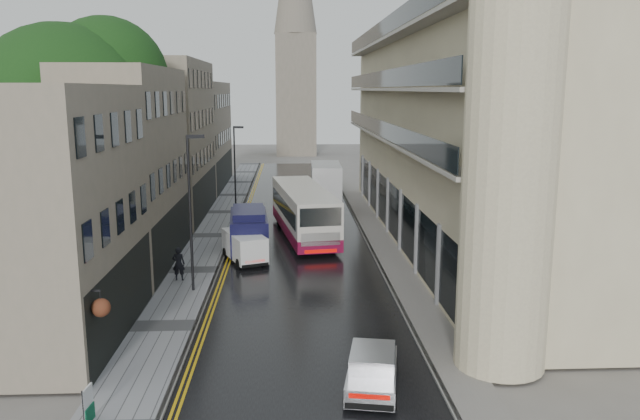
{
  "coord_description": "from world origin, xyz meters",
  "views": [
    {
      "loc": [
        -0.49,
        -14.3,
        9.93
      ],
      "look_at": [
        1.07,
        18.0,
        3.65
      ],
      "focal_mm": 35.0,
      "sensor_mm": 36.0,
      "label": 1
    }
  ],
  "objects_px": {
    "white_van": "(239,254)",
    "white_lorry": "(313,191)",
    "tree_far": "(133,140)",
    "silver_hatchback": "(347,386)",
    "pedestrian": "(179,264)",
    "tree_near": "(67,145)",
    "navy_van": "(232,237)",
    "lamp_post_far": "(235,173)",
    "cream_bus": "(292,223)",
    "lamp_post_near": "(190,215)",
    "estate_sign": "(88,405)"
  },
  "relations": [
    {
      "from": "pedestrian",
      "to": "estate_sign",
      "type": "distance_m",
      "value": 14.17
    },
    {
      "from": "tree_near",
      "to": "silver_hatchback",
      "type": "relative_size",
      "value": 3.81
    },
    {
      "from": "silver_hatchback",
      "to": "lamp_post_far",
      "type": "xyz_separation_m",
      "value": [
        -5.95,
        29.21,
        2.94
      ]
    },
    {
      "from": "tree_near",
      "to": "navy_van",
      "type": "xyz_separation_m",
      "value": [
        8.56,
        1.45,
        -5.51
      ]
    },
    {
      "from": "tree_far",
      "to": "estate_sign",
      "type": "xyz_separation_m",
      "value": [
        5.62,
        -29.84,
        -5.55
      ]
    },
    {
      "from": "tree_far",
      "to": "pedestrian",
      "type": "bearing_deg",
      "value": -69.5
    },
    {
      "from": "cream_bus",
      "to": "lamp_post_near",
      "type": "xyz_separation_m",
      "value": [
        -4.98,
        -8.28,
        2.26
      ]
    },
    {
      "from": "tree_far",
      "to": "white_van",
      "type": "height_order",
      "value": "tree_far"
    },
    {
      "from": "lamp_post_near",
      "to": "lamp_post_far",
      "type": "distance_m",
      "value": 17.56
    },
    {
      "from": "tree_near",
      "to": "white_lorry",
      "type": "xyz_separation_m",
      "value": [
        13.82,
        14.44,
        -4.91
      ]
    },
    {
      "from": "silver_hatchback",
      "to": "pedestrian",
      "type": "height_order",
      "value": "pedestrian"
    },
    {
      "from": "tree_near",
      "to": "white_van",
      "type": "bearing_deg",
      "value": -2.46
    },
    {
      "from": "cream_bus",
      "to": "white_lorry",
      "type": "bearing_deg",
      "value": 72.61
    },
    {
      "from": "tree_near",
      "to": "pedestrian",
      "type": "distance_m",
      "value": 8.97
    },
    {
      "from": "lamp_post_near",
      "to": "pedestrian",
      "type": "bearing_deg",
      "value": 102.32
    },
    {
      "from": "tree_near",
      "to": "white_lorry",
      "type": "height_order",
      "value": "tree_near"
    },
    {
      "from": "cream_bus",
      "to": "lamp_post_near",
      "type": "distance_m",
      "value": 9.92
    },
    {
      "from": "pedestrian",
      "to": "tree_near",
      "type": "bearing_deg",
      "value": -21.86
    },
    {
      "from": "lamp_post_near",
      "to": "lamp_post_far",
      "type": "bearing_deg",
      "value": 70.27
    },
    {
      "from": "white_lorry",
      "to": "tree_near",
      "type": "bearing_deg",
      "value": -132.75
    },
    {
      "from": "tree_far",
      "to": "silver_hatchback",
      "type": "distance_m",
      "value": 32.49
    },
    {
      "from": "white_van",
      "to": "pedestrian",
      "type": "xyz_separation_m",
      "value": [
        -2.93,
        -2.29,
        0.11
      ]
    },
    {
      "from": "silver_hatchback",
      "to": "estate_sign",
      "type": "distance_m",
      "value": 7.88
    },
    {
      "from": "pedestrian",
      "to": "lamp_post_far",
      "type": "height_order",
      "value": "lamp_post_far"
    },
    {
      "from": "navy_van",
      "to": "pedestrian",
      "type": "height_order",
      "value": "navy_van"
    },
    {
      "from": "white_lorry",
      "to": "lamp_post_near",
      "type": "distance_m",
      "value": 20.07
    },
    {
      "from": "tree_far",
      "to": "estate_sign",
      "type": "bearing_deg",
      "value": -79.34
    },
    {
      "from": "pedestrian",
      "to": "lamp_post_near",
      "type": "relative_size",
      "value": 0.23
    },
    {
      "from": "navy_van",
      "to": "lamp_post_near",
      "type": "bearing_deg",
      "value": -108.04
    },
    {
      "from": "navy_van",
      "to": "lamp_post_far",
      "type": "relative_size",
      "value": 0.79
    },
    {
      "from": "pedestrian",
      "to": "lamp_post_far",
      "type": "xyz_separation_m",
      "value": [
        1.64,
        15.84,
        2.64
      ]
    },
    {
      "from": "tree_near",
      "to": "estate_sign",
      "type": "bearing_deg",
      "value": -70.64
    },
    {
      "from": "silver_hatchback",
      "to": "white_van",
      "type": "bearing_deg",
      "value": 116.92
    },
    {
      "from": "navy_van",
      "to": "tree_near",
      "type": "bearing_deg",
      "value": -174.84
    },
    {
      "from": "tree_near",
      "to": "estate_sign",
      "type": "xyz_separation_m",
      "value": [
        5.92,
        -16.84,
        -6.27
      ]
    },
    {
      "from": "silver_hatchback",
      "to": "lamp_post_far",
      "type": "height_order",
      "value": "lamp_post_far"
    },
    {
      "from": "cream_bus",
      "to": "silver_hatchback",
      "type": "distance_m",
      "value": 20.04
    },
    {
      "from": "tree_near",
      "to": "lamp_post_far",
      "type": "distance_m",
      "value": 15.65
    },
    {
      "from": "tree_near",
      "to": "lamp_post_far",
      "type": "bearing_deg",
      "value": 59.34
    },
    {
      "from": "white_van",
      "to": "white_lorry",
      "type": "bearing_deg",
      "value": 50.84
    },
    {
      "from": "tree_far",
      "to": "silver_hatchback",
      "type": "bearing_deg",
      "value": -65.15
    },
    {
      "from": "white_van",
      "to": "estate_sign",
      "type": "relative_size",
      "value": 3.47
    },
    {
      "from": "tree_far",
      "to": "navy_van",
      "type": "bearing_deg",
      "value": -54.44
    },
    {
      "from": "estate_sign",
      "to": "silver_hatchback",
      "type": "bearing_deg",
      "value": 11.75
    },
    {
      "from": "white_lorry",
      "to": "pedestrian",
      "type": "height_order",
      "value": "white_lorry"
    },
    {
      "from": "white_lorry",
      "to": "white_van",
      "type": "bearing_deg",
      "value": -106.69
    },
    {
      "from": "silver_hatchback",
      "to": "lamp_post_near",
      "type": "xyz_separation_m",
      "value": [
        -6.61,
        11.67,
        3.24
      ]
    },
    {
      "from": "tree_far",
      "to": "tree_near",
      "type": "bearing_deg",
      "value": -91.32
    },
    {
      "from": "white_lorry",
      "to": "estate_sign",
      "type": "height_order",
      "value": "white_lorry"
    },
    {
      "from": "tree_far",
      "to": "lamp_post_near",
      "type": "relative_size",
      "value": 1.63
    }
  ]
}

